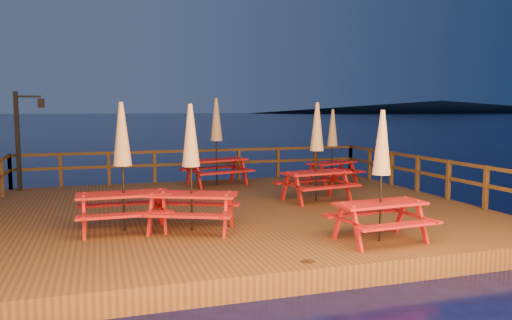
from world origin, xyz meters
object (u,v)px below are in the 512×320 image
at_px(picnic_table_2, 216,140).
at_px(lamp_post, 23,132).
at_px(picnic_table_1, 191,166).
at_px(picnic_table_0, 381,174).

bearing_deg(picnic_table_2, lamp_post, 159.24).
xyz_separation_m(picnic_table_1, picnic_table_2, (1.88, 5.83, 0.11)).
xyz_separation_m(picnic_table_0, picnic_table_1, (-3.25, 1.84, 0.06)).
xyz_separation_m(lamp_post, picnic_table_1, (3.94, -6.56, -0.45)).
relative_size(picnic_table_0, picnic_table_1, 0.95).
relative_size(picnic_table_1, picnic_table_2, 0.92).
xyz_separation_m(lamp_post, picnic_table_0, (7.19, -8.40, -0.51)).
bearing_deg(picnic_table_0, picnic_table_2, 95.74).
height_order(picnic_table_0, picnic_table_1, picnic_table_1).
relative_size(lamp_post, picnic_table_0, 1.21).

